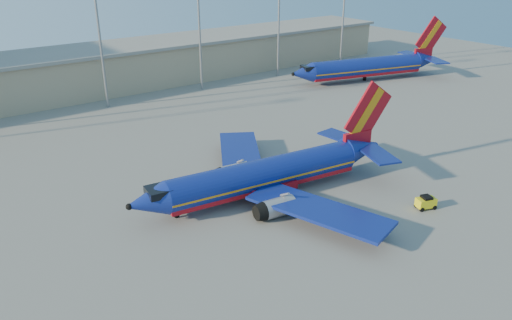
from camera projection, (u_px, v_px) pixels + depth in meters
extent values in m
plane|color=slate|center=(292.00, 190.00, 60.29)|extent=(220.00, 220.00, 0.00)
cube|color=gray|center=(152.00, 63.00, 106.88)|extent=(120.00, 15.00, 8.00)
cube|color=slate|center=(151.00, 43.00, 105.21)|extent=(122.00, 16.00, 0.60)
cylinder|color=gray|center=(99.00, 29.00, 85.85)|extent=(0.44, 0.44, 28.00)
cylinder|color=gray|center=(199.00, 19.00, 96.81)|extent=(0.44, 0.44, 28.00)
cylinder|color=gray|center=(279.00, 12.00, 107.78)|extent=(0.44, 0.44, 28.00)
cylinder|color=gray|center=(344.00, 5.00, 118.74)|extent=(0.44, 0.44, 28.00)
cylinder|color=navy|center=(264.00, 174.00, 58.14)|extent=(24.25, 6.69, 3.70)
cube|color=#A30D17|center=(264.00, 182.00, 58.52)|extent=(24.16, 6.00, 1.30)
cube|color=orange|center=(264.00, 176.00, 58.24)|extent=(24.25, 6.73, 0.22)
cone|color=navy|center=(147.00, 202.00, 51.79)|extent=(4.63, 4.20, 3.70)
cube|color=black|center=(158.00, 191.00, 52.00)|extent=(2.71, 2.88, 0.80)
cone|color=navy|center=(361.00, 148.00, 64.58)|extent=(5.62, 4.32, 3.70)
cube|color=#A30D17|center=(357.00, 140.00, 63.68)|extent=(4.23, 1.07, 2.20)
cube|color=#A30D17|center=(368.00, 112.00, 62.92)|extent=(7.31, 1.24, 7.97)
cube|color=orange|center=(367.00, 112.00, 62.83)|extent=(4.89, 1.03, 6.25)
cube|color=navy|center=(342.00, 137.00, 66.89)|extent=(3.52, 6.62, 0.22)
cube|color=navy|center=(377.00, 154.00, 61.46)|extent=(4.94, 7.02, 0.22)
cube|color=navy|center=(240.00, 154.00, 66.20)|extent=(12.30, 15.83, 0.35)
cube|color=navy|center=(319.00, 210.00, 52.15)|extent=(9.24, 16.26, 0.35)
cube|color=#A30D17|center=(268.00, 184.00, 58.90)|extent=(6.44, 4.62, 1.00)
cylinder|color=gray|center=(235.00, 172.00, 62.37)|extent=(3.83, 2.53, 2.10)
cylinder|color=gray|center=(278.00, 207.00, 54.06)|extent=(3.83, 2.53, 2.10)
cylinder|color=gray|center=(176.00, 213.00, 54.04)|extent=(0.27, 0.27, 1.10)
cylinder|color=black|center=(177.00, 215.00, 54.13)|extent=(0.67, 0.33, 0.64)
cylinder|color=black|center=(264.00, 181.00, 61.80)|extent=(0.90, 0.65, 0.84)
cylinder|color=black|center=(286.00, 198.00, 57.65)|extent=(0.90, 0.65, 0.84)
cylinder|color=navy|center=(366.00, 67.00, 108.01)|extent=(26.27, 10.61, 4.03)
cube|color=#A30D17|center=(365.00, 72.00, 108.42)|extent=(26.07, 9.88, 1.41)
cube|color=orange|center=(366.00, 68.00, 108.11)|extent=(26.28, 10.66, 0.24)
cone|color=navy|center=(302.00, 73.00, 102.79)|extent=(5.45, 5.07, 4.03)
cube|color=black|center=(309.00, 68.00, 102.86)|extent=(3.25, 3.41, 0.87)
cone|color=navy|center=(425.00, 60.00, 113.26)|extent=(6.50, 5.35, 4.03)
cube|color=#A30D17|center=(423.00, 53.00, 112.38)|extent=(4.57, 1.75, 2.39)
cube|color=#A30D17|center=(431.00, 36.00, 111.38)|extent=(7.81, 2.39, 8.68)
cube|color=orange|center=(430.00, 36.00, 111.31)|extent=(5.25, 1.81, 6.81)
cube|color=navy|center=(414.00, 54.00, 116.02)|extent=(3.61, 7.12, 0.24)
cube|color=navy|center=(435.00, 60.00, 109.72)|extent=(6.06, 7.69, 0.24)
cylinder|color=black|center=(365.00, 78.00, 108.98)|extent=(0.93, 0.93, 0.98)
cube|color=yellow|center=(426.00, 202.00, 55.86)|extent=(2.41, 1.85, 1.02)
cube|color=black|center=(427.00, 198.00, 55.62)|extent=(1.33, 1.39, 0.36)
cylinder|color=black|center=(416.00, 205.00, 56.33)|extent=(0.56, 0.35, 0.53)
cylinder|color=black|center=(422.00, 210.00, 55.35)|extent=(0.56, 0.35, 0.53)
cylinder|color=black|center=(428.00, 203.00, 56.78)|extent=(0.56, 0.35, 0.53)
cylinder|color=black|center=(434.00, 208.00, 55.80)|extent=(0.56, 0.35, 0.53)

